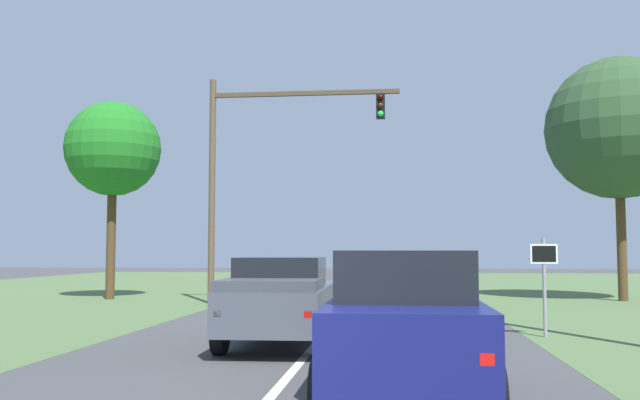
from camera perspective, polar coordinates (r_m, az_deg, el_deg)
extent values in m
plane|color=#424244|center=(16.66, 0.45, -10.85)|extent=(120.00, 120.00, 0.00)
cube|color=navy|center=(9.22, 6.94, -10.98)|extent=(1.88, 4.49, 0.95)
cube|color=black|center=(9.39, 6.88, -6.05)|extent=(1.65, 2.78, 0.62)
cube|color=red|center=(7.05, 0.76, -12.74)|extent=(0.14, 0.06, 0.12)
cube|color=red|center=(7.08, 13.55, -12.59)|extent=(0.14, 0.06, 0.12)
cylinder|color=black|center=(10.70, 1.71, -12.63)|extent=(0.23, 0.72, 0.72)
cylinder|color=black|center=(10.72, 12.00, -12.53)|extent=(0.23, 0.72, 0.72)
cylinder|color=black|center=(7.97, 0.09, -15.56)|extent=(0.23, 0.72, 0.72)
cylinder|color=black|center=(7.99, 14.08, -15.40)|extent=(0.23, 0.72, 0.72)
cube|color=#4C515B|center=(14.61, -3.07, -8.61)|extent=(2.03, 5.16, 0.81)
cube|color=black|center=(14.32, -3.20, -5.90)|extent=(1.73, 1.98, 0.59)
cube|color=#41454E|center=(13.02, -4.03, -6.93)|extent=(1.86, 1.99, 0.20)
cube|color=red|center=(12.27, -8.40, -9.23)|extent=(0.14, 0.06, 0.12)
cube|color=red|center=(12.01, -0.99, -9.38)|extent=(0.14, 0.06, 0.12)
cylinder|color=black|center=(16.36, -5.67, -9.54)|extent=(0.25, 0.81, 0.80)
cylinder|color=black|center=(16.13, 1.14, -9.64)|extent=(0.25, 0.81, 0.80)
cylinder|color=black|center=(13.27, -8.21, -10.77)|extent=(0.25, 0.81, 0.80)
cylinder|color=black|center=(12.98, 0.21, -10.96)|extent=(0.25, 0.81, 0.80)
cylinder|color=brown|center=(26.03, -8.87, 0.78)|extent=(0.24, 0.24, 8.33)
cube|color=#4C3D2B|center=(25.91, -1.24, 8.74)|extent=(6.95, 0.16, 0.16)
cube|color=black|center=(25.59, 5.00, 7.66)|extent=(0.32, 0.28, 0.90)
sphere|color=black|center=(25.50, 4.99, 8.39)|extent=(0.22, 0.22, 0.22)
sphere|color=black|center=(25.44, 4.99, 7.73)|extent=(0.22, 0.22, 0.22)
sphere|color=#1ED83F|center=(25.38, 5.00, 7.07)|extent=(0.22, 0.22, 0.22)
cylinder|color=gray|center=(16.47, 17.95, -6.86)|extent=(0.08, 0.08, 2.21)
cube|color=white|center=(16.42, 17.92, -4.23)|extent=(0.60, 0.03, 0.44)
cube|color=black|center=(16.41, 17.93, -4.23)|extent=(0.52, 0.01, 0.36)
cylinder|color=#4C351E|center=(29.28, 23.53, -3.08)|extent=(0.36, 0.36, 4.64)
sphere|color=#2D4C2B|center=(29.67, 23.28, 5.45)|extent=(5.56, 5.56, 5.56)
cylinder|color=#4C351E|center=(29.09, -16.79, -3.27)|extent=(0.36, 0.36, 4.62)
sphere|color=#1F7220|center=(29.38, -16.64, 4.06)|extent=(3.83, 3.83, 3.83)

